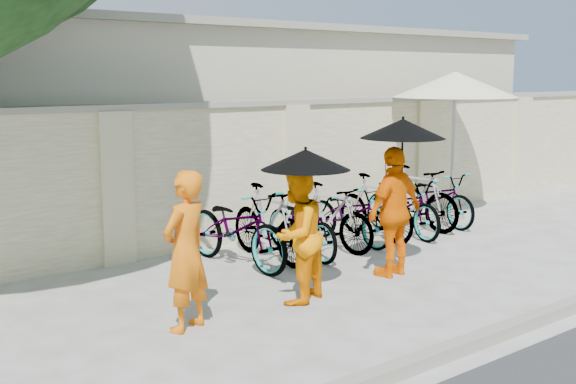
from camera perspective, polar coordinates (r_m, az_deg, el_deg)
ground at (r=7.85m, az=3.42°, el=-9.01°), size 80.00×80.00×0.00m
kerb at (r=6.74m, az=13.34°, el=-11.86°), size 40.00×0.16×0.12m
compound_wall at (r=10.69m, az=-4.04°, el=1.40°), size 20.00×0.30×2.00m
building_behind at (r=14.38m, az=-9.42°, el=5.72°), size 14.00×6.00×3.20m
monk_left at (r=7.02m, az=-8.09°, el=-4.64°), size 0.67×0.55×1.57m
monk_center at (r=7.81m, az=0.71°, el=-3.40°), size 0.89×0.80×1.50m
parasol_center at (r=7.64m, az=1.40°, el=2.58°), size 0.96×0.96×0.83m
monk_right at (r=8.93m, az=8.43°, el=-1.53°), size 0.98×0.50×1.61m
parasol_right at (r=8.75m, az=9.06°, el=4.97°), size 1.03×1.03×1.03m
patio_umbrella at (r=12.58m, az=13.08°, el=8.14°), size 2.36×2.36×2.51m
bike_0 at (r=9.32m, az=-4.07°, el=-2.84°), size 0.83×1.98×1.02m
bike_1 at (r=9.60m, az=-1.54°, el=-2.46°), size 0.56×1.71×1.01m
bike_2 at (r=9.86m, az=1.10°, el=-2.56°), size 0.76×1.72×0.88m
bike_3 at (r=10.18m, az=3.29°, el=-1.98°), size 0.65×1.63×0.95m
bike_4 at (r=10.62m, az=4.87°, el=-1.71°), size 0.62×1.70×0.88m
bike_5 at (r=10.94m, az=6.91°, el=-1.18°), size 0.54×1.64×0.97m
bike_6 at (r=11.25m, az=9.05°, el=-1.13°), size 0.83×1.79×0.90m
bike_7 at (r=11.73m, az=10.05°, el=-0.44°), size 0.55×1.71×1.02m
bike_8 at (r=12.14m, az=11.57°, el=-0.47°), size 0.70×1.73×0.89m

